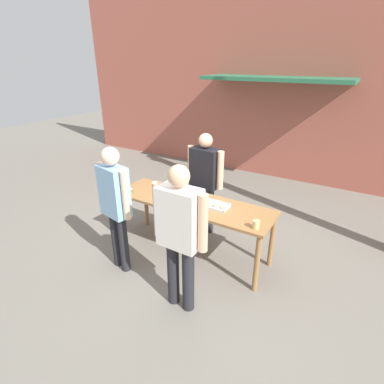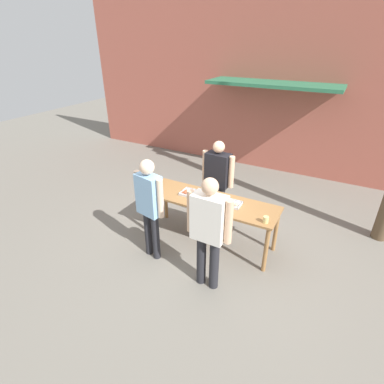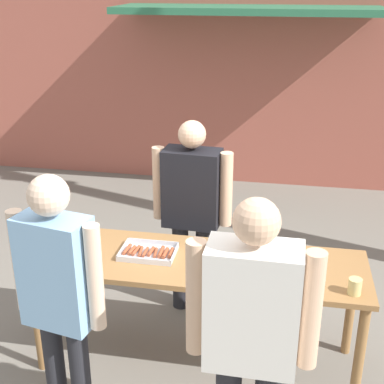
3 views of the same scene
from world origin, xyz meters
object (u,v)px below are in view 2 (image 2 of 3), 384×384
(person_customer_with_cup, at_px, (209,226))
(person_server_behind_table, at_px, (218,176))
(food_tray_sausages, at_px, (192,194))
(food_tray_buns, at_px, (227,203))
(person_customer_holding_hotdog, at_px, (149,202))
(beer_cup, at_px, (266,220))
(condiment_jar_mustard, at_px, (151,190))
(condiment_jar_ketchup, at_px, (156,191))

(person_customer_with_cup, bearing_deg, person_server_behind_table, -68.94)
(food_tray_sausages, relative_size, food_tray_buns, 0.85)
(person_server_behind_table, distance_m, person_customer_holding_hotdog, 1.62)
(beer_cup, height_order, person_server_behind_table, person_server_behind_table)
(beer_cup, relative_size, person_customer_holding_hotdog, 0.06)
(condiment_jar_mustard, bearing_deg, beer_cup, 0.17)
(food_tray_sausages, relative_size, beer_cup, 3.69)
(beer_cup, bearing_deg, condiment_jar_mustard, -179.83)
(person_customer_holding_hotdog, bearing_deg, food_tray_buns, -127.71)
(food_tray_sausages, distance_m, person_customer_with_cup, 1.34)
(condiment_jar_ketchup, xyz_separation_m, person_server_behind_table, (0.80, 0.93, 0.10))
(beer_cup, height_order, person_customer_holding_hotdog, person_customer_holding_hotdog)
(condiment_jar_ketchup, relative_size, person_server_behind_table, 0.04)
(person_customer_holding_hotdog, bearing_deg, condiment_jar_mustard, -44.84)
(food_tray_buns, relative_size, person_server_behind_table, 0.27)
(food_tray_buns, xyz_separation_m, person_customer_with_cup, (0.14, -1.03, 0.18))
(person_customer_holding_hotdog, distance_m, person_customer_with_cup, 1.15)
(beer_cup, bearing_deg, food_tray_sausages, 169.36)
(food_tray_sausages, xyz_separation_m, person_server_behind_table, (0.20, 0.67, 0.12))
(condiment_jar_ketchup, distance_m, beer_cup, 2.04)
(condiment_jar_mustard, bearing_deg, person_server_behind_table, 46.19)
(food_tray_sausages, relative_size, person_server_behind_table, 0.23)
(condiment_jar_ketchup, xyz_separation_m, person_customer_with_cup, (1.43, -0.77, 0.16))
(food_tray_buns, bearing_deg, person_customer_holding_hotdog, -139.08)
(condiment_jar_ketchup, relative_size, person_customer_holding_hotdog, 0.04)
(food_tray_sausages, relative_size, condiment_jar_mustard, 5.45)
(beer_cup, xyz_separation_m, person_customer_with_cup, (-0.61, -0.77, 0.14))
(food_tray_buns, relative_size, condiment_jar_mustard, 6.42)
(condiment_jar_mustard, distance_m, condiment_jar_ketchup, 0.10)
(food_tray_sausages, relative_size, condiment_jar_ketchup, 5.45)
(food_tray_sausages, height_order, food_tray_buns, food_tray_buns)
(condiment_jar_ketchup, distance_m, person_customer_with_cup, 1.63)
(condiment_jar_ketchup, height_order, beer_cup, beer_cup)
(person_server_behind_table, bearing_deg, person_customer_with_cup, -65.66)
(condiment_jar_mustard, relative_size, person_customer_with_cup, 0.04)
(condiment_jar_mustard, relative_size, person_customer_holding_hotdog, 0.04)
(condiment_jar_mustard, distance_m, person_customer_with_cup, 1.72)
(food_tray_buns, bearing_deg, beer_cup, -19.83)
(food_tray_sausages, bearing_deg, condiment_jar_mustard, -158.59)
(condiment_jar_mustard, xyz_separation_m, person_server_behind_table, (0.90, 0.94, 0.10))
(person_customer_holding_hotdog, xyz_separation_m, person_customer_with_cup, (1.14, -0.17, -0.00))
(food_tray_sausages, xyz_separation_m, food_tray_buns, (0.69, -0.00, 0.00))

